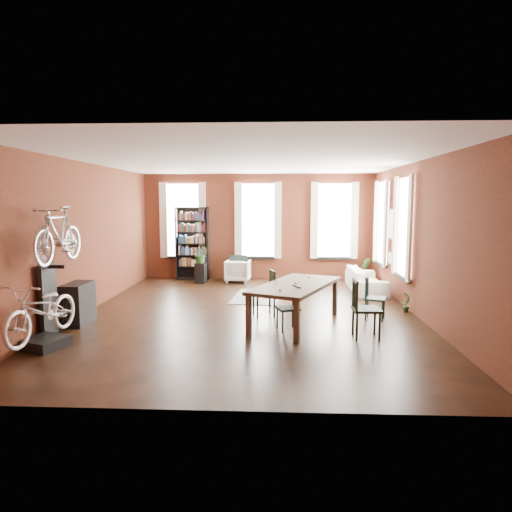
# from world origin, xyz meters

# --- Properties ---
(room) EXTENTS (9.00, 9.04, 3.22)m
(room) POSITION_xyz_m (0.25, 0.62, 2.14)
(room) COLOR black
(room) RESTS_ON ground
(dining_table) EXTENTS (1.93, 2.60, 0.81)m
(dining_table) POSITION_xyz_m (0.95, -0.80, 0.40)
(dining_table) COLOR brown
(dining_table) RESTS_ON ground
(dining_chair_a) EXTENTS (0.48, 0.48, 0.83)m
(dining_chair_a) POSITION_xyz_m (0.79, -1.17, 0.41)
(dining_chair_a) COLOR #173233
(dining_chair_a) RESTS_ON ground
(dining_chair_b) EXTENTS (0.54, 0.54, 0.95)m
(dining_chair_b) POSITION_xyz_m (0.32, -0.13, 0.47)
(dining_chair_b) COLOR black
(dining_chair_b) RESTS_ON ground
(dining_chair_c) EXTENTS (0.48, 0.48, 1.03)m
(dining_chair_c) POSITION_xyz_m (2.15, -1.60, 0.51)
(dining_chair_c) COLOR black
(dining_chair_c) RESTS_ON ground
(dining_chair_d) EXTENTS (0.51, 0.51, 0.87)m
(dining_chair_d) POSITION_xyz_m (2.57, -0.32, 0.43)
(dining_chair_d) COLOR #193737
(dining_chair_d) RESTS_ON ground
(bookshelf) EXTENTS (1.00, 0.32, 2.20)m
(bookshelf) POSITION_xyz_m (-2.00, 4.30, 1.10)
(bookshelf) COLOR black
(bookshelf) RESTS_ON ground
(white_armchair) EXTENTS (0.75, 0.71, 0.72)m
(white_armchair) POSITION_xyz_m (-0.58, 3.89, 0.36)
(white_armchair) COLOR silver
(white_armchair) RESTS_ON ground
(cream_sofa) EXTENTS (0.61, 2.08, 0.81)m
(cream_sofa) POSITION_xyz_m (2.95, 2.60, 0.41)
(cream_sofa) COLOR beige
(cream_sofa) RESTS_ON ground
(striped_rug) EXTENTS (1.31, 1.93, 0.01)m
(striped_rug) POSITION_xyz_m (0.10, 1.75, 0.01)
(striped_rug) COLOR black
(striped_rug) RESTS_ON ground
(bike_trainer) EXTENTS (0.77, 0.77, 0.17)m
(bike_trainer) POSITION_xyz_m (-3.18, -2.42, 0.09)
(bike_trainer) COLOR black
(bike_trainer) RESTS_ON ground
(bike_wall_rack) EXTENTS (0.16, 0.60, 1.30)m
(bike_wall_rack) POSITION_xyz_m (-3.40, -1.80, 0.65)
(bike_wall_rack) COLOR black
(bike_wall_rack) RESTS_ON ground
(console_table) EXTENTS (0.40, 0.80, 0.80)m
(console_table) POSITION_xyz_m (-3.28, -0.90, 0.40)
(console_table) COLOR black
(console_table) RESTS_ON ground
(plant_stand) EXTENTS (0.33, 0.33, 0.59)m
(plant_stand) POSITION_xyz_m (-1.64, 3.62, 0.29)
(plant_stand) COLOR black
(plant_stand) RESTS_ON ground
(plant_by_sofa) EXTENTS (0.51, 0.79, 0.33)m
(plant_by_sofa) POSITION_xyz_m (3.14, 3.99, 0.17)
(plant_by_sofa) COLOR #255220
(plant_by_sofa) RESTS_ON ground
(plant_small) EXTENTS (0.52, 0.47, 0.17)m
(plant_small) POSITION_xyz_m (3.37, 0.32, 0.08)
(plant_small) COLOR #2E6327
(plant_small) RESTS_ON ground
(bicycle_floor) EXTENTS (0.73, 1.01, 1.79)m
(bicycle_floor) POSITION_xyz_m (-3.16, -2.45, 1.07)
(bicycle_floor) COLOR silver
(bicycle_floor) RESTS_ON bike_trainer
(bicycle_hung) EXTENTS (0.47, 1.00, 1.66)m
(bicycle_hung) POSITION_xyz_m (-3.15, -1.80, 2.13)
(bicycle_hung) COLOR #A5A8AD
(bicycle_hung) RESTS_ON bike_wall_rack
(plant_on_stand) EXTENTS (0.56, 0.60, 0.41)m
(plant_on_stand) POSITION_xyz_m (-1.63, 3.64, 0.79)
(plant_on_stand) COLOR #265522
(plant_on_stand) RESTS_ON plant_stand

